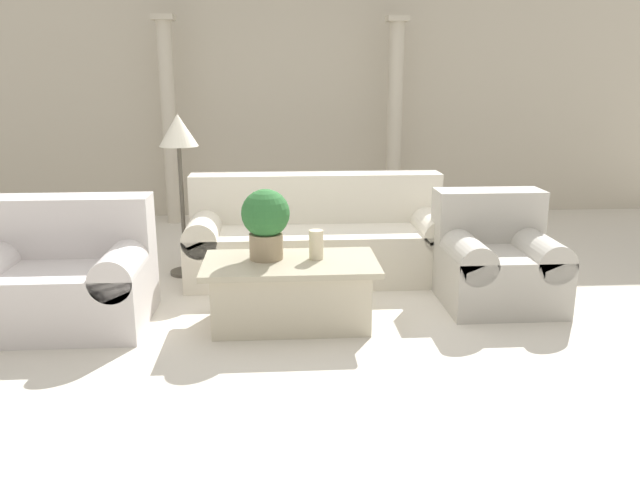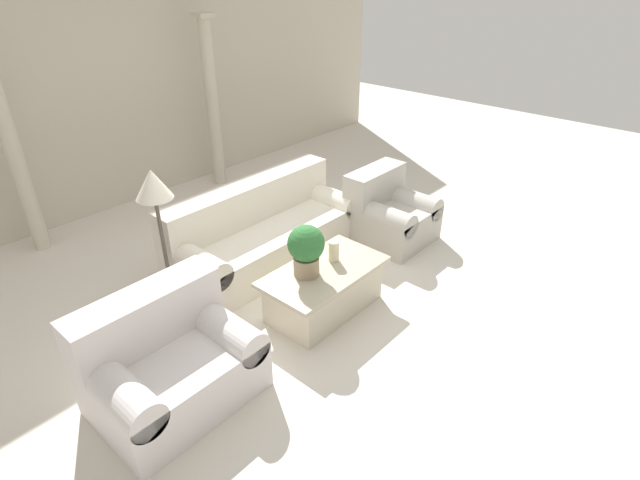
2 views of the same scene
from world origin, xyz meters
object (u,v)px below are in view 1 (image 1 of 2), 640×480
object	(u,v)px
sofa_long	(318,237)
potted_plant	(266,220)
floor_lamp	(179,144)
coffee_table	(291,292)
armchair	(495,258)
loveseat	(63,274)

from	to	relation	value
sofa_long	potted_plant	world-z (taller)	potted_plant
floor_lamp	potted_plant	bearing A→B (deg)	-56.99
sofa_long	coffee_table	xyz separation A→B (m)	(-0.26, -1.10, -0.11)
potted_plant	floor_lamp	bearing A→B (deg)	123.01
sofa_long	armchair	xyz separation A→B (m)	(1.31, -0.73, 0.00)
loveseat	potted_plant	world-z (taller)	potted_plant
floor_lamp	sofa_long	bearing A→B (deg)	-4.37
loveseat	coffee_table	bearing A→B (deg)	-5.20
sofa_long	potted_plant	bearing A→B (deg)	-112.27
loveseat	armchair	xyz separation A→B (m)	(3.13, 0.22, -0.01)
coffee_table	floor_lamp	xyz separation A→B (m)	(-0.89, 1.19, 0.90)
sofa_long	floor_lamp	size ratio (longest dim) A/B	1.59
sofa_long	coffee_table	distance (m)	1.13
potted_plant	armchair	world-z (taller)	potted_plant
loveseat	floor_lamp	size ratio (longest dim) A/B	0.84
coffee_table	armchair	xyz separation A→B (m)	(1.56, 0.36, 0.11)
coffee_table	potted_plant	world-z (taller)	potted_plant
loveseat	coffee_table	xyz separation A→B (m)	(1.57, -0.14, -0.11)
sofa_long	armchair	bearing A→B (deg)	-29.36
potted_plant	armchair	distance (m)	1.79
floor_lamp	armchair	xyz separation A→B (m)	(2.45, -0.82, -0.79)
coffee_table	floor_lamp	distance (m)	1.73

